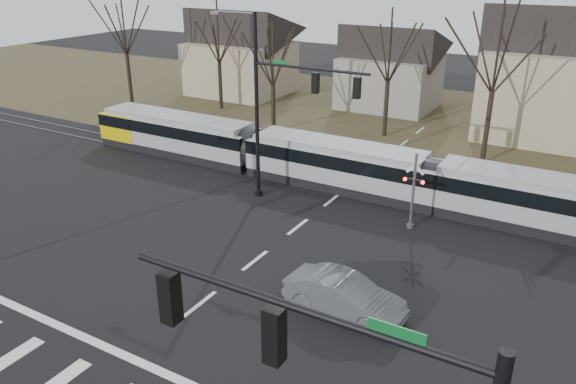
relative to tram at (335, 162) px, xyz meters
The scene contains 13 objects.
ground 16.09m from the tram, 87.08° to the right, with size 140.00×140.00×0.00m, color black.
grass_verge 16.09m from the tram, 87.08° to the left, with size 140.00×28.00×0.01m, color #38331E.
stop_line 17.88m from the tram, 87.38° to the right, with size 28.00×0.35×0.01m, color silver.
lane_dashes 1.70m from the tram, ahead, with size 0.18×30.00×0.01m.
rail_pair 1.70m from the tram, 13.79° to the right, with size 90.00×1.52×0.06m.
tram is the anchor object (origin of this frame).
sedan 13.15m from the tram, 62.70° to the right, with size 4.82×1.91×1.56m, color #565A5E.
signal_pole_far 5.69m from the tram, 114.47° to the right, with size 9.28×0.44×10.20m.
rail_crossing_signal 6.65m from the tram, 28.87° to the right, with size 1.08×0.36×4.00m.
tree_row 10.96m from the tram, 74.28° to the left, with size 59.20×7.20×10.00m.
house_a 26.47m from the tram, 136.83° to the left, with size 9.72×8.64×8.60m.
house_b 20.58m from the tram, 101.82° to the left, with size 8.64×7.56×7.65m.
house_c 19.98m from the tram, 60.00° to the left, with size 10.80×8.64×10.10m.
Camera 1 is at (12.50, -12.57, 12.75)m, focal length 35.00 mm.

